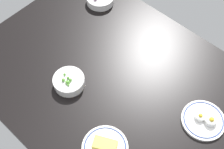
% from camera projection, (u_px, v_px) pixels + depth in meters
% --- Properties ---
extents(dining_table, '(1.24, 0.91, 0.04)m').
position_uv_depth(dining_table, '(112.00, 79.00, 1.34)').
color(dining_table, black).
rests_on(dining_table, ground).
extents(bowl_peas, '(0.14, 0.14, 0.06)m').
position_uv_depth(bowl_peas, '(69.00, 81.00, 1.28)').
color(bowl_peas, white).
rests_on(bowl_peas, dining_table).
extents(plate_eggs, '(0.18, 0.18, 0.05)m').
position_uv_depth(plate_eggs, '(204.00, 120.00, 1.20)').
color(plate_eggs, white).
rests_on(plate_eggs, dining_table).
extents(plate_cheese, '(0.18, 0.18, 0.05)m').
position_uv_depth(plate_cheese, '(105.00, 147.00, 1.13)').
color(plate_cheese, white).
rests_on(plate_cheese, dining_table).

